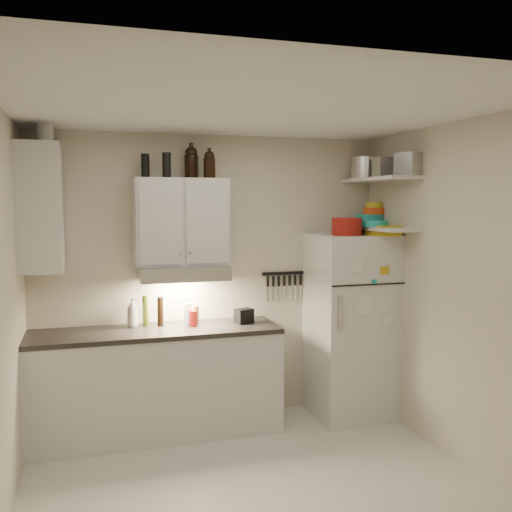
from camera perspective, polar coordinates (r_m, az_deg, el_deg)
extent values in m
cube|color=beige|center=(4.26, 0.29, -22.64)|extent=(3.20, 3.00, 0.02)
cube|color=white|center=(3.81, 0.31, 14.71)|extent=(3.20, 3.00, 0.02)
cube|color=beige|center=(5.27, -4.52, -2.19)|extent=(3.20, 0.02, 2.60)
cube|color=beige|center=(4.56, 20.08, -3.68)|extent=(0.02, 3.00, 2.60)
cube|color=silver|center=(5.07, -9.92, -12.53)|extent=(2.10, 0.60, 0.88)
cube|color=#282523|center=(4.95, -10.00, -7.45)|extent=(2.10, 0.62, 0.04)
cube|color=silver|center=(5.00, -7.51, 3.42)|extent=(0.80, 0.33, 0.75)
cube|color=silver|center=(4.81, -20.77, 4.53)|extent=(0.33, 0.55, 1.00)
cube|color=silver|center=(4.97, -7.33, -1.63)|extent=(0.76, 0.46, 0.12)
cube|color=silver|center=(5.43, 9.43, -6.85)|extent=(0.70, 0.68, 1.70)
cube|color=silver|center=(5.28, 12.26, 7.51)|extent=(0.30, 0.95, 0.03)
cube|color=silver|center=(5.29, 12.17, 2.74)|extent=(0.30, 0.95, 0.03)
cube|color=black|center=(5.43, 2.77, -1.74)|extent=(0.42, 0.02, 0.03)
cylinder|color=maroon|center=(5.15, 9.07, 2.94)|extent=(0.31, 0.31, 0.16)
cube|color=gold|center=(5.18, 12.60, 2.51)|extent=(0.24, 0.29, 0.09)
cylinder|color=silver|center=(5.29, 9.99, 2.69)|extent=(0.06, 0.06, 0.10)
cylinder|color=silver|center=(5.52, 10.92, 8.63)|extent=(0.29, 0.29, 0.20)
cube|color=#AAAAAD|center=(5.22, 12.77, 8.66)|extent=(0.18, 0.16, 0.18)
cube|color=#AAAAAD|center=(5.01, 15.15, 8.84)|extent=(0.25, 0.25, 0.19)
cylinder|color=teal|center=(5.54, 11.27, 3.57)|extent=(0.26, 0.26, 0.11)
cylinder|color=#E44615|center=(5.55, 11.74, 4.43)|extent=(0.21, 0.21, 0.06)
cylinder|color=gold|center=(5.55, 11.75, 5.03)|extent=(0.16, 0.16, 0.05)
cylinder|color=teal|center=(5.20, 11.88, 3.18)|extent=(0.27, 0.27, 0.06)
cylinder|color=black|center=(4.93, -8.93, 8.96)|extent=(0.09, 0.09, 0.21)
cylinder|color=black|center=(4.98, -11.01, 8.84)|extent=(0.08, 0.08, 0.20)
cylinder|color=silver|center=(4.82, -20.39, 11.54)|extent=(0.13, 0.13, 0.17)
imported|color=silver|center=(5.04, -12.24, -5.40)|extent=(0.14, 0.14, 0.28)
cylinder|color=#57371A|center=(5.11, -6.00, -5.86)|extent=(0.06, 0.06, 0.16)
cylinder|color=#505F17|center=(5.06, -11.00, -5.40)|extent=(0.06, 0.06, 0.27)
cylinder|color=black|center=(5.03, -9.54, -5.49)|extent=(0.07, 0.07, 0.26)
cylinder|color=silver|center=(5.02, -6.86, -5.82)|extent=(0.08, 0.08, 0.20)
cylinder|color=maroon|center=(5.00, -6.30, -6.24)|extent=(0.07, 0.07, 0.14)
cube|color=black|center=(5.10, -1.21, -6.02)|extent=(0.18, 0.15, 0.13)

